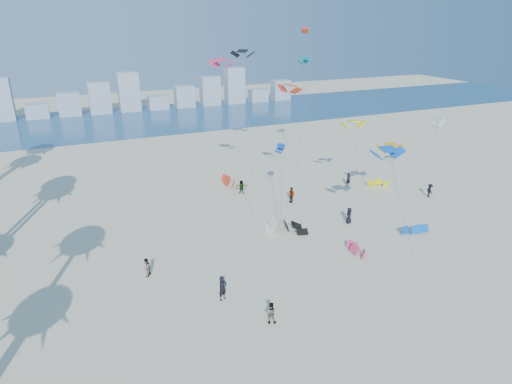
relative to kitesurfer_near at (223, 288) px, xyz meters
name	(u,v)px	position (x,y,z in m)	size (l,w,h in m)	color
ground	(317,360)	(3.13, -7.99, -0.95)	(220.00, 220.00, 0.00)	beige
ocean	(131,121)	(3.13, 64.01, -0.94)	(220.00, 220.00, 0.00)	navy
kitesurfer_near	(223,288)	(0.00, 0.00, 0.00)	(0.69, 0.45, 1.89)	black
kitesurfer_mid	(271,313)	(2.08, -3.73, -0.16)	(0.76, 0.59, 1.56)	gray
kitesurfers_far	(308,201)	(13.85, 11.81, -0.13)	(33.55, 14.33, 1.78)	black
grounded_kites	(305,210)	(12.78, 10.56, -0.48)	(20.29, 23.29, 1.04)	black
flying_kites	(327,95)	(16.86, 14.02, 10.64)	(26.86, 28.59, 18.47)	blue
distant_skyline	(117,98)	(1.94, 74.01, 2.14)	(85.00, 3.00, 8.40)	#9EADBF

